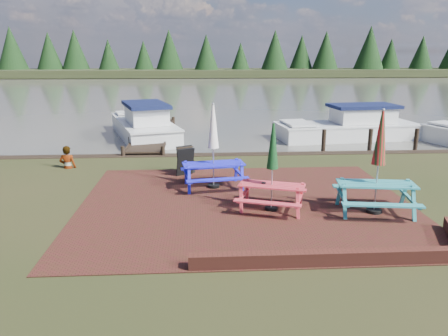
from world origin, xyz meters
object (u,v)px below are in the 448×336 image
boat_near (350,128)px  person (66,146)px  jetty (153,134)px  picnic_table_teal (377,178)px  boat_jetty (144,126)px  picnic_table_blue (213,159)px  picnic_table_red (272,180)px  chalkboard (185,161)px

boat_near → person: (-12.25, -5.67, 0.44)m
jetty → boat_near: 9.79m
picnic_table_teal → boat_jetty: picnic_table_teal is taller
person → jetty: bearing=-109.0°
picnic_table_teal → person: size_ratio=1.67×
picnic_table_teal → boat_near: 11.17m
picnic_table_teal → boat_jetty: size_ratio=0.37×
picnic_table_teal → picnic_table_blue: (-4.08, 2.43, -0.04)m
jetty → boat_near: bearing=-2.3°
boat_jetty → boat_near: 10.32m
picnic_table_red → chalkboard: (-2.34, 3.56, -0.33)m
picnic_table_teal → chalkboard: (-4.97, 3.93, -0.44)m
chalkboard → boat_jetty: boat_jetty is taller
picnic_table_teal → boat_near: picnic_table_teal is taller
jetty → boat_jetty: bearing=134.0°
picnic_table_teal → boat_near: bearing=82.8°
jetty → picnic_table_teal: bearing=-58.8°
picnic_table_red → chalkboard: picnic_table_red is taller
boat_near → person: size_ratio=4.45×
picnic_table_red → boat_near: (5.66, 10.37, -0.46)m
jetty → boat_near: (9.78, -0.39, 0.25)m
picnic_table_teal → boat_near: size_ratio=0.37×
chalkboard → boat_near: size_ratio=0.13×
picnic_table_teal → picnic_table_red: size_ratio=1.14×
picnic_table_blue → picnic_table_red: bearing=-63.2°
picnic_table_red → boat_near: size_ratio=0.33×
picnic_table_blue → person: picnic_table_blue is taller
picnic_table_blue → boat_near: bearing=41.1°
picnic_table_teal → jetty: (-6.75, 11.13, -0.83)m
picnic_table_blue → picnic_table_teal: bearing=-39.1°
picnic_table_blue → chalkboard: picnic_table_blue is taller
picnic_table_red → person: (-6.59, 4.70, -0.02)m
boat_near → chalkboard: bearing=123.7°
picnic_table_red → boat_near: 11.82m
picnic_table_red → boat_jetty: bearing=131.5°
picnic_table_red → boat_near: bearing=80.6°
picnic_table_blue → boat_near: (7.11, 8.31, -0.54)m
jetty → person: 6.58m
boat_jetty → person: bearing=-123.9°
boat_jetty → person: size_ratio=4.56×
picnic_table_teal → picnic_table_blue: 4.75m
picnic_table_blue → chalkboard: bearing=112.4°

